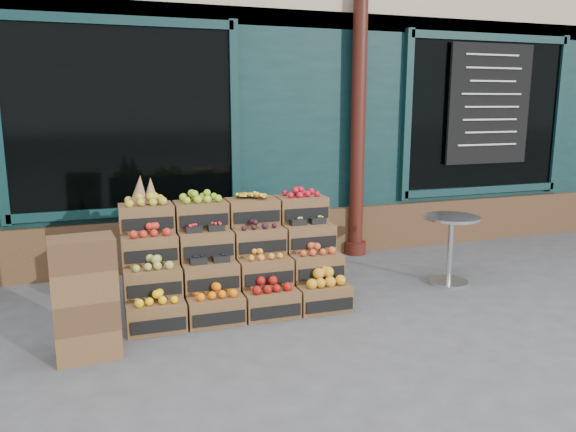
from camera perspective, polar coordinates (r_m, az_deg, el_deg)
name	(u,v)px	position (r m, az deg, el deg)	size (l,w,h in m)	color
ground	(335,322)	(5.12, 4.81, -10.71)	(60.00, 60.00, 0.00)	#4B4B4E
shop_facade	(211,73)	(9.64, -7.85, 14.15)	(12.00, 6.24, 4.80)	black
crate_display	(232,265)	(5.45, -5.73, -4.96)	(2.06, 1.03, 1.27)	brown
spare_crates	(85,298)	(4.57, -19.92, -7.83)	(0.50, 0.36, 0.95)	brown
bistro_table	(450,242)	(6.26, 16.17, -2.53)	(0.59, 0.59, 0.74)	#BABDC2
shopkeeper	(81,181)	(7.16, -20.29, 3.37)	(0.73, 0.48, 2.02)	#175223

